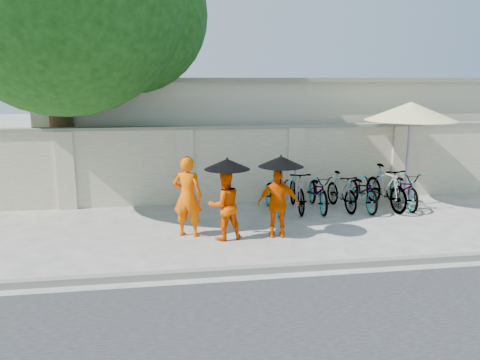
{
  "coord_description": "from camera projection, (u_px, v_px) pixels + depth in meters",
  "views": [
    {
      "loc": [
        -1.37,
        -9.1,
        3.24
      ],
      "look_at": [
        0.13,
        0.84,
        1.1
      ],
      "focal_mm": 35.0,
      "sensor_mm": 36.0,
      "label": 1
    }
  ],
  "objects": [
    {
      "name": "monk_right",
      "position": [
        278.0,
        204.0,
        9.74
      ],
      "size": [
        0.91,
        0.54,
        1.46
      ],
      "primitive_type": "imported",
      "rotation": [
        0.0,
        0.0,
        2.92
      ],
      "color": "#ED5200",
      "rests_on": "ground"
    },
    {
      "name": "shade_tree",
      "position": [
        67.0,
        0.0,
        10.96
      ],
      "size": [
        6.7,
        6.2,
        8.2
      ],
      "color": "brown",
      "rests_on": "ground"
    },
    {
      "name": "bike_1",
      "position": [
        297.0,
        190.0,
        11.79
      ],
      "size": [
        0.64,
        1.83,
        1.08
      ],
      "primitive_type": "imported",
      "rotation": [
        0.0,
        0.0,
        -0.08
      ],
      "color": "slate",
      "rests_on": "ground"
    },
    {
      "name": "patio_umbrella",
      "position": [
        411.0,
        112.0,
        11.8
      ],
      "size": [
        2.32,
        2.32,
        2.72
      ],
      "rotation": [
        0.0,
        0.0,
        -0.02
      ],
      "color": "gray",
      "rests_on": "ground"
    },
    {
      "name": "bike_2",
      "position": [
        319.0,
        191.0,
        11.93
      ],
      "size": [
        0.75,
        1.86,
        0.95
      ],
      "primitive_type": "imported",
      "rotation": [
        0.0,
        0.0,
        -0.07
      ],
      "color": "slate",
      "rests_on": "ground"
    },
    {
      "name": "ground",
      "position": [
        240.0,
        240.0,
        9.68
      ],
      "size": [
        80.0,
        80.0,
        0.0
      ],
      "primitive_type": "plane",
      "color": "#BDB5A6"
    },
    {
      "name": "bike_6",
      "position": [
        404.0,
        188.0,
        12.22
      ],
      "size": [
        0.84,
        1.89,
        0.96
      ],
      "primitive_type": "imported",
      "rotation": [
        0.0,
        0.0,
        -0.11
      ],
      "color": "slate",
      "rests_on": "ground"
    },
    {
      "name": "bike_5",
      "position": [
        386.0,
        187.0,
        12.01
      ],
      "size": [
        0.75,
        1.92,
        1.12
      ],
      "primitive_type": "imported",
      "rotation": [
        0.0,
        0.0,
        0.12
      ],
      "color": "slate",
      "rests_on": "ground"
    },
    {
      "name": "kerb",
      "position": [
        255.0,
        270.0,
        8.02
      ],
      "size": [
        40.0,
        0.16,
        0.12
      ],
      "primitive_type": "cube",
      "color": "gray",
      "rests_on": "ground"
    },
    {
      "name": "bike_4",
      "position": [
        363.0,
        190.0,
        12.01
      ],
      "size": [
        0.66,
        1.85,
        0.97
      ],
      "primitive_type": "imported",
      "rotation": [
        0.0,
        0.0,
        -0.01
      ],
      "color": "slate",
      "rests_on": "ground"
    },
    {
      "name": "bike_3",
      "position": [
        341.0,
        191.0,
        11.93
      ],
      "size": [
        0.64,
        1.63,
        0.95
      ],
      "primitive_type": "imported",
      "rotation": [
        0.0,
        0.0,
        0.12
      ],
      "color": "slate",
      "rests_on": "ground"
    },
    {
      "name": "building_behind",
      "position": [
        266.0,
        128.0,
        16.41
      ],
      "size": [
        14.0,
        6.0,
        3.2
      ],
      "primitive_type": "cube",
      "color": "#C4BB91",
      "rests_on": "ground"
    },
    {
      "name": "monk_center",
      "position": [
        224.0,
        205.0,
        9.62
      ],
      "size": [
        0.82,
        0.71,
        1.46
      ],
      "primitive_type": "imported",
      "rotation": [
        0.0,
        0.0,
        3.4
      ],
      "color": "#ED4B00",
      "rests_on": "ground"
    },
    {
      "name": "bike_0",
      "position": [
        275.0,
        194.0,
        11.67
      ],
      "size": [
        0.69,
        1.81,
        0.94
      ],
      "primitive_type": "imported",
      "rotation": [
        0.0,
        0.0,
        0.04
      ],
      "color": "slate",
      "rests_on": "ground"
    },
    {
      "name": "monk_left",
      "position": [
        188.0,
        196.0,
        9.8
      ],
      "size": [
        0.73,
        0.6,
        1.73
      ],
      "primitive_type": "imported",
      "rotation": [
        0.0,
        0.0,
        2.81
      ],
      "color": "#FF5E00",
      "rests_on": "ground"
    },
    {
      "name": "parasol_right",
      "position": [
        281.0,
        161.0,
        9.48
      ],
      "size": [
        0.94,
        0.94,
        0.91
      ],
      "color": "black",
      "rests_on": "ground"
    },
    {
      "name": "compound_wall",
      "position": [
        259.0,
        165.0,
        12.71
      ],
      "size": [
        20.0,
        0.3,
        2.0
      ],
      "primitive_type": "cube",
      "color": "beige",
      "rests_on": "ground"
    },
    {
      "name": "parasol_center",
      "position": [
        227.0,
        164.0,
        9.37
      ],
      "size": [
        0.93,
        0.93,
        0.89
      ],
      "color": "black",
      "rests_on": "ground"
    }
  ]
}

